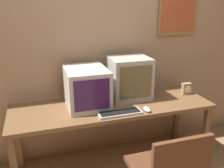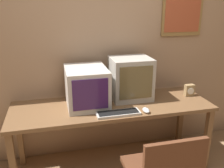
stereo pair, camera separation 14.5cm
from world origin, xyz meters
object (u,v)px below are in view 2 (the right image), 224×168
(monitor_right, at_px, (131,78))
(desk_clock, at_px, (189,90))
(keyboard_main, at_px, (119,113))
(mouse_near_keyboard, at_px, (146,110))
(monitor_left, at_px, (87,87))

(monitor_right, xyz_separation_m, desk_clock, (0.64, -0.10, -0.15))
(keyboard_main, relative_size, mouse_near_keyboard, 3.72)
(keyboard_main, relative_size, desk_clock, 3.19)
(mouse_near_keyboard, relative_size, desk_clock, 0.86)
(monitor_left, distance_m, mouse_near_keyboard, 0.62)
(monitor_left, relative_size, desk_clock, 3.84)
(monitor_right, distance_m, mouse_near_keyboard, 0.43)
(mouse_near_keyboard, bearing_deg, desk_clock, 24.92)
(monitor_left, bearing_deg, monitor_right, 8.51)
(monitor_left, bearing_deg, keyboard_main, -50.27)
(monitor_left, distance_m, keyboard_main, 0.42)
(monitor_left, relative_size, monitor_right, 1.12)
(mouse_near_keyboard, distance_m, desk_clock, 0.67)
(monitor_right, height_order, keyboard_main, monitor_right)
(mouse_near_keyboard, bearing_deg, monitor_left, 148.48)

